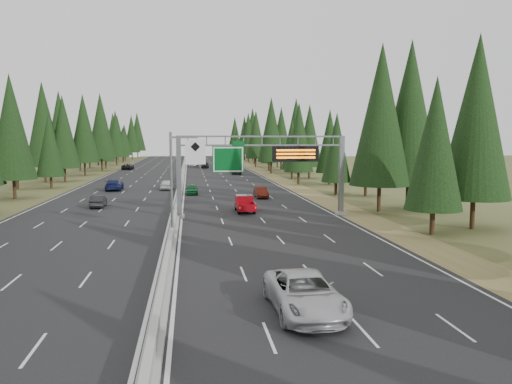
% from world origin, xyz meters
% --- Properties ---
extents(road, '(32.00, 260.00, 0.08)m').
position_xyz_m(road, '(0.00, 80.00, 0.04)').
color(road, black).
rests_on(road, ground).
extents(shoulder_right, '(3.60, 260.00, 0.06)m').
position_xyz_m(shoulder_right, '(17.80, 80.00, 0.03)').
color(shoulder_right, olive).
rests_on(shoulder_right, ground).
extents(shoulder_left, '(3.60, 260.00, 0.06)m').
position_xyz_m(shoulder_left, '(-17.80, 80.00, 0.03)').
color(shoulder_left, '#434B23').
rests_on(shoulder_left, ground).
extents(median_barrier, '(0.70, 260.00, 0.85)m').
position_xyz_m(median_barrier, '(0.00, 80.00, 0.41)').
color(median_barrier, gray).
rests_on(median_barrier, road).
extents(sign_gantry, '(16.75, 0.98, 7.80)m').
position_xyz_m(sign_gantry, '(8.92, 34.88, 5.27)').
color(sign_gantry, slate).
rests_on(sign_gantry, road).
extents(hov_sign_pole, '(2.80, 0.50, 8.00)m').
position_xyz_m(hov_sign_pole, '(0.58, 24.97, 4.72)').
color(hov_sign_pole, slate).
rests_on(hov_sign_pole, road).
extents(tree_row_right, '(11.76, 245.10, 18.47)m').
position_xyz_m(tree_row_right, '(22.08, 68.39, 9.18)').
color(tree_row_right, black).
rests_on(tree_row_right, ground).
extents(tree_row_left, '(11.86, 245.02, 18.93)m').
position_xyz_m(tree_row_left, '(-21.69, 68.84, 9.37)').
color(tree_row_left, black).
rests_on(tree_row_left, ground).
extents(silver_minivan, '(2.95, 6.13, 1.68)m').
position_xyz_m(silver_minivan, '(6.20, 8.00, 0.92)').
color(silver_minivan, '#BDBCC1').
rests_on(silver_minivan, road).
extents(red_pickup, '(1.80, 5.05, 1.64)m').
position_xyz_m(red_pickup, '(6.96, 38.52, 0.99)').
color(red_pickup, black).
rests_on(red_pickup, road).
extents(car_ahead_green, '(1.63, 3.99, 1.36)m').
position_xyz_m(car_ahead_green, '(1.64, 55.34, 0.76)').
color(car_ahead_green, '#155D2D').
rests_on(car_ahead_green, road).
extents(car_ahead_dkred, '(1.49, 4.15, 1.36)m').
position_xyz_m(car_ahead_dkred, '(10.36, 50.13, 0.76)').
color(car_ahead_dkred, '#56170C').
rests_on(car_ahead_dkred, road).
extents(car_ahead_dkgrey, '(2.28, 5.09, 1.45)m').
position_xyz_m(car_ahead_dkgrey, '(11.17, 92.34, 0.80)').
color(car_ahead_dkgrey, black).
rests_on(car_ahead_dkgrey, road).
extents(car_ahead_white, '(3.02, 5.98, 1.62)m').
position_xyz_m(car_ahead_white, '(2.42, 123.72, 0.89)').
color(car_ahead_white, white).
rests_on(car_ahead_white, road).
extents(car_ahead_far, '(2.17, 4.63, 1.53)m').
position_xyz_m(car_ahead_far, '(5.37, 116.74, 0.85)').
color(car_ahead_far, black).
rests_on(car_ahead_far, road).
extents(car_onc_near, '(1.52, 4.05, 1.32)m').
position_xyz_m(car_onc_near, '(-8.63, 43.69, 0.74)').
color(car_onc_near, black).
rests_on(car_onc_near, road).
extents(car_onc_blue, '(2.52, 5.78, 1.65)m').
position_xyz_m(car_onc_blue, '(-9.61, 62.40, 0.91)').
color(car_onc_blue, '#161E4D').
rests_on(car_onc_blue, road).
extents(car_onc_white, '(2.04, 4.40, 1.46)m').
position_xyz_m(car_onc_white, '(-2.01, 62.29, 0.81)').
color(car_onc_white, silver).
rests_on(car_onc_white, road).
extents(car_onc_far, '(2.63, 5.42, 1.48)m').
position_xyz_m(car_onc_far, '(-13.72, 113.35, 0.82)').
color(car_onc_far, black).
rests_on(car_onc_far, road).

